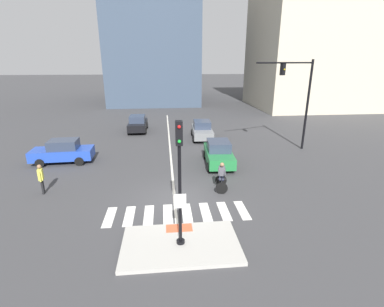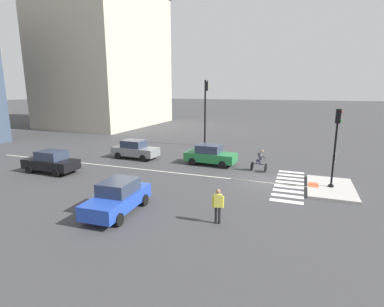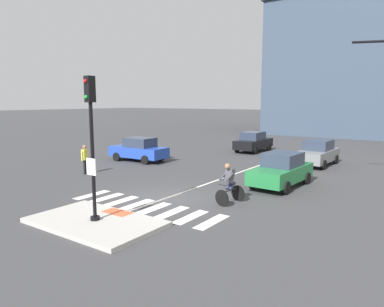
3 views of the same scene
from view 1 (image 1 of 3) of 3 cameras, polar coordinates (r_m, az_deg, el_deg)
ground_plane at (r=14.60m, az=-3.27°, el=-9.47°), size 300.00×300.00×0.00m
traffic_island at (r=11.33m, az=-2.33°, el=-18.09°), size 4.52×2.72×0.15m
tactile_pad_front at (r=12.12m, az=-2.64°, el=-14.97°), size 1.10×0.60×0.01m
signal_pole at (r=9.87m, az=-2.55°, el=-4.19°), size 0.44×0.38×4.78m
crosswalk_stripe_a at (r=13.67m, az=-16.50°, el=-12.34°), size 0.44×1.80×0.01m
crosswalk_stripe_b at (r=13.52m, az=-12.70°, el=-12.35°), size 0.44×1.80×0.01m
crosswalk_stripe_c at (r=13.44m, az=-8.84°, el=-12.31°), size 0.44×1.80×0.01m
crosswalk_stripe_d at (r=13.41m, az=-4.94°, el=-12.21°), size 0.44×1.80×0.01m
crosswalk_stripe_e at (r=13.44m, az=-1.05°, el=-12.06°), size 0.44×1.80×0.01m
crosswalk_stripe_f at (r=13.53m, az=2.80°, el=-11.85°), size 0.44×1.80×0.01m
crosswalk_stripe_g at (r=13.68m, az=6.58°, el=-11.60°), size 0.44×1.80×0.01m
crosswalk_stripe_h at (r=13.89m, az=10.25°, el=-11.31°), size 0.44×1.80×0.01m
lane_centre_line at (r=23.91m, az=-4.57°, el=1.73°), size 0.14×28.00×0.01m
traffic_light_mast at (r=23.02m, az=21.14°, el=11.55°), size 5.01×1.93×6.97m
building_corner_left at (r=48.84m, az=25.79°, el=21.77°), size 20.50×14.82×22.30m
building_corner_right at (r=53.27m, az=-7.75°, el=19.77°), size 14.89×21.34×16.58m
car_black_westbound_distant at (r=28.98m, az=-11.03°, el=6.04°), size 1.88×4.12×1.64m
car_blue_cross_left at (r=21.51m, az=-24.92°, el=0.39°), size 4.17×1.99×1.64m
car_grey_eastbound_far at (r=25.76m, az=2.07°, el=4.85°), size 1.98×4.17×1.64m
car_green_eastbound_mid at (r=19.24m, az=5.46°, el=0.08°), size 2.01×4.19×1.64m
cyclist at (r=15.34m, az=6.08°, el=-4.53°), size 0.83×1.18×1.68m
pedestrian_at_curb_left at (r=16.87m, az=-28.51°, el=-4.20°), size 0.29×0.54×1.67m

